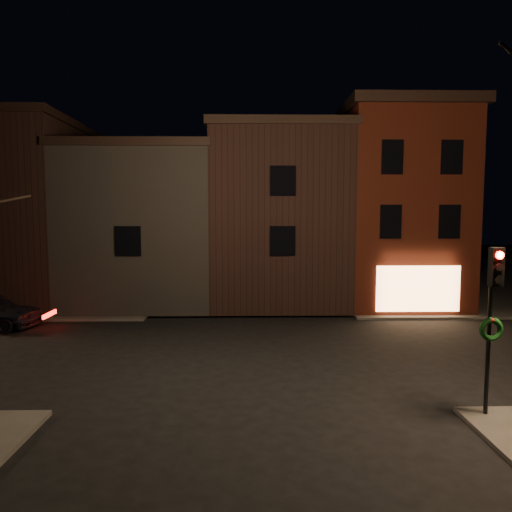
{
  "coord_description": "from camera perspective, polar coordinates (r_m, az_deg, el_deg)",
  "views": [
    {
      "loc": [
        -0.17,
        -15.96,
        4.9
      ],
      "look_at": [
        0.2,
        3.23,
        3.2
      ],
      "focal_mm": 32.0,
      "sensor_mm": 36.0,
      "label": 1
    }
  ],
  "objects": [
    {
      "name": "row_building_c",
      "position": [
        29.41,
        -27.08,
        4.87
      ],
      "size": [
        7.3,
        10.3,
        9.9
      ],
      "color": "black",
      "rests_on": "ground"
    },
    {
      "name": "corner_building",
      "position": [
        26.72,
        16.79,
        5.92
      ],
      "size": [
        6.5,
        8.5,
        10.5
      ],
      "color": "#4C180D",
      "rests_on": "ground"
    },
    {
      "name": "ground",
      "position": [
        16.69,
        -0.49,
        -12.01
      ],
      "size": [
        120.0,
        120.0,
        0.0
      ],
      "primitive_type": "plane",
      "color": "black",
      "rests_on": "ground"
    },
    {
      "name": "traffic_signal",
      "position": [
        12.12,
        27.48,
        -5.45
      ],
      "size": [
        0.58,
        0.38,
        4.05
      ],
      "color": "black",
      "rests_on": "sidewalk_near_right"
    },
    {
      "name": "row_building_a",
      "position": [
        26.51,
        2.51,
        4.91
      ],
      "size": [
        7.3,
        10.3,
        9.4
      ],
      "color": "black",
      "rests_on": "ground"
    },
    {
      "name": "sidewalk_far_right",
      "position": [
        41.51,
        27.99,
        -2.23
      ],
      "size": [
        30.0,
        30.0,
        0.12
      ],
      "primitive_type": "cube",
      "color": "#2D2B28",
      "rests_on": "ground"
    },
    {
      "name": "row_building_b",
      "position": [
        27.05,
        -13.04,
        3.73
      ],
      "size": [
        7.8,
        10.3,
        8.4
      ],
      "color": "black",
      "rests_on": "ground"
    }
  ]
}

